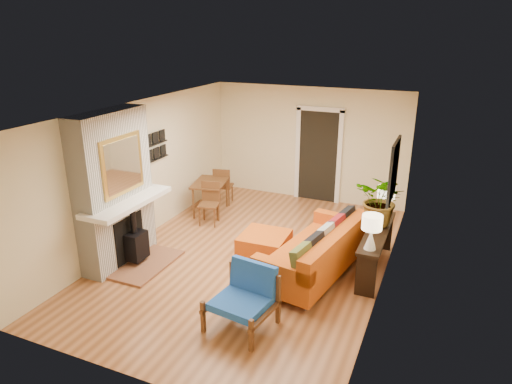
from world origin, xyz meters
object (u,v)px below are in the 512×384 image
Objects in this scene: console_table at (377,239)px; lamp_far at (386,197)px; sofa at (319,252)px; dining_table at (213,188)px; lamp_near at (372,228)px; ottoman at (264,243)px; houseplant at (382,200)px; blue_chair at (246,294)px.

lamp_far is (0.00, 0.69, 0.49)m from console_table.
sofa is 1.48× the size of dining_table.
lamp_far is (3.65, -0.48, 0.50)m from dining_table.
lamp_near reaches higher than sofa.
houseplant is at bearing 14.48° from ottoman.
lamp_near is at bearing -89.40° from houseplant.
dining_table is at bearing 162.20° from console_table.
lamp_far is at bearing 64.36° from blue_chair.
ottoman is 2.29m from dining_table.
lamp_far reaches higher than dining_table.
lamp_near reaches higher than dining_table.
blue_chair is at bearing -122.40° from console_table.
dining_table is (-1.77, 1.41, 0.33)m from ottoman.
lamp_near is 1.40m from lamp_far.
sofa is at bearing -148.68° from console_table.
houseplant is (1.87, 0.48, 0.93)m from ottoman.
lamp_near is (1.88, -0.47, 0.83)m from ottoman.
lamp_far reaches higher than console_table.
ottoman is 2.15m from houseplant.
lamp_far is at bearing 90.00° from console_table.
ottoman is 0.92× the size of blue_chair.
lamp_far is (1.37, 2.85, 0.61)m from blue_chair.
lamp_far is at bearing 55.58° from sofa.
lamp_near is at bearing -27.18° from dining_table.
houseplant is at bearing -14.25° from dining_table.
dining_table is at bearing 141.50° from ottoman.
sofa is 0.97m from console_table.
console_table is at bearing -87.69° from houseplant.
houseplant reaches higher than sofa.
blue_chair is 2.09m from lamp_near.
console_table is (1.37, 2.16, 0.12)m from blue_chair.
blue_chair is at bearing -108.38° from sofa.
dining_table is 0.89× the size of console_table.
blue_chair is 1.02× the size of houseplant.
ottoman is at bearing 166.21° from sofa.
lamp_near is 0.61× the size of houseplant.
blue_chair is 0.49× the size of console_table.
dining_table is at bearing 165.75° from houseplant.
sofa reaches higher than ottoman.
blue_chair reaches higher than ottoman.
sofa is 2.93× the size of ottoman.
sofa is 1.75m from blue_chair.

